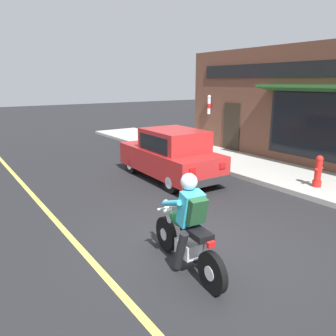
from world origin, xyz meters
TOP-DOWN VIEW (x-y plane):
  - ground_plane at (0.00, 0.00)m, footprint 80.00×80.00m
  - sidewalk_curb at (5.20, 3.00)m, footprint 2.60×22.00m
  - lane_stripe at (-1.80, 3.00)m, footprint 0.12×19.80m
  - storefront_building at (6.73, 2.53)m, footprint 1.25×10.89m
  - motorcycle_with_rider at (-0.62, -0.43)m, footprint 0.62×2.02m
  - car_hatchback at (2.13, 3.88)m, footprint 1.78×3.84m
  - fire_hydrant at (4.74, 0.58)m, footprint 0.36×0.24m

SIDE VIEW (x-z plane):
  - ground_plane at x=0.00m, z-range 0.00..0.00m
  - lane_stripe at x=-1.80m, z-range 0.00..0.01m
  - sidewalk_curb at x=5.20m, z-range 0.00..0.14m
  - fire_hydrant at x=4.74m, z-range 0.13..1.01m
  - motorcycle_with_rider at x=-0.62m, z-range -0.13..1.49m
  - car_hatchback at x=2.13m, z-range -0.02..1.55m
  - storefront_building at x=6.73m, z-range 0.01..4.21m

